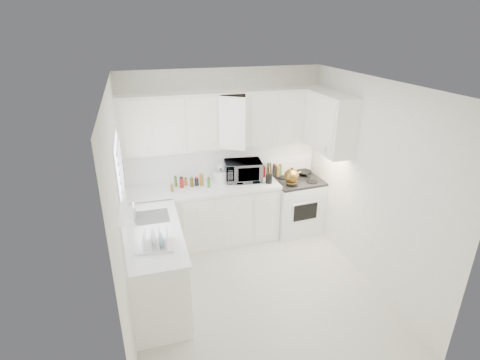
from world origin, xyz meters
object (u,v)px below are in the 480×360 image
object	(u,v)px
tea_kettle	(292,175)
utensil_crock	(269,173)
stove	(296,198)
microwave	(243,169)
rice_cooker	(221,175)
dish_rack	(155,238)

from	to	relation	value
tea_kettle	utensil_crock	bearing A→B (deg)	179.32
stove	microwave	xyz separation A→B (m)	(-0.87, 0.11, 0.56)
microwave	tea_kettle	bearing A→B (deg)	-14.26
stove	tea_kettle	distance (m)	0.55
tea_kettle	microwave	bearing A→B (deg)	167.04
stove	microwave	bearing A→B (deg)	168.96
rice_cooker	tea_kettle	bearing A→B (deg)	-27.22
dish_rack	microwave	bearing A→B (deg)	53.49
microwave	utensil_crock	distance (m)	0.40
microwave	dish_rack	xyz separation A→B (m)	(-1.43, -1.52, -0.08)
dish_rack	stove	bearing A→B (deg)	38.33
tea_kettle	utensil_crock	world-z (taller)	utensil_crock
stove	dish_rack	distance (m)	2.74
utensil_crock	dish_rack	world-z (taller)	utensil_crock
rice_cooker	dish_rack	xyz separation A→B (m)	(-1.09, -1.53, -0.01)
stove	dish_rack	size ratio (longest dim) A/B	2.90
stove	utensil_crock	distance (m)	0.76
stove	rice_cooker	xyz separation A→B (m)	(-1.21, 0.13, 0.49)
dish_rack	rice_cooker	bearing A→B (deg)	61.49
utensil_crock	dish_rack	bearing A→B (deg)	-143.74
stove	utensil_crock	size ratio (longest dim) A/B	3.51
rice_cooker	microwave	bearing A→B (deg)	-14.49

